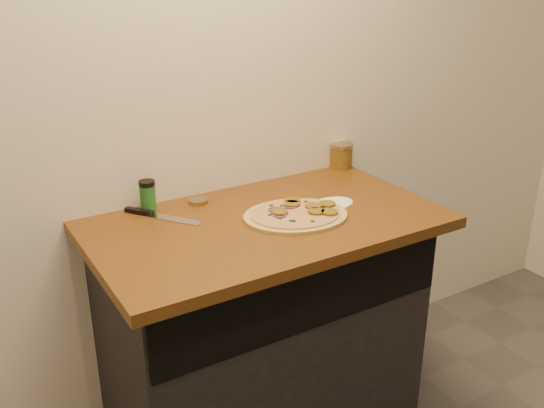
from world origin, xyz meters
TOP-DOWN VIEW (x-y plane):
  - cabinet at (0.00, 1.45)m, footprint 1.10×0.60m
  - countertop at (0.00, 1.42)m, footprint 1.20×0.70m
  - pizza at (0.10, 1.38)m, footprint 0.44×0.44m
  - chefs_knife at (-0.32, 1.63)m, footprint 0.20×0.26m
  - mason_jar_lid at (-0.14, 1.67)m, footprint 0.08×0.08m
  - salsa_jar at (0.55, 1.72)m, footprint 0.10×0.10m
  - spice_shaker at (-0.32, 1.69)m, footprint 0.06×0.06m
  - flour_spill at (0.28, 1.41)m, footprint 0.17×0.17m

SIDE VIEW (x-z plane):
  - cabinet at x=0.00m, z-range 0.00..0.86m
  - countertop at x=0.00m, z-range 0.86..0.90m
  - flour_spill at x=0.28m, z-range 0.90..0.90m
  - chefs_knife at x=-0.32m, z-range 0.90..0.91m
  - mason_jar_lid at x=-0.14m, z-range 0.90..0.92m
  - pizza at x=0.10m, z-range 0.90..0.92m
  - salsa_jar at x=0.55m, z-range 0.90..1.01m
  - spice_shaker at x=-0.32m, z-range 0.90..1.01m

